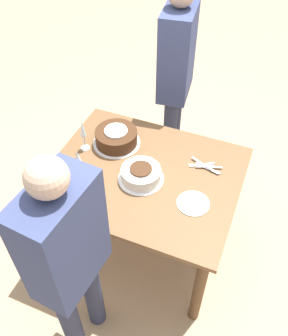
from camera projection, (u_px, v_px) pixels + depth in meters
name	position (u px, v px, depth m)	size (l,w,h in m)	color
ground_plane	(144.00, 240.00, 2.92)	(12.00, 12.00, 0.00)	tan
dining_table	(144.00, 186.00, 2.47)	(1.21, 0.99, 0.76)	brown
cake_center_white	(141.00, 174.00, 2.31)	(0.29, 0.29, 0.10)	white
cake_front_chocolate	(116.00, 137.00, 2.54)	(0.33, 0.33, 0.12)	white
wine_glass_near	(78.00, 159.00, 2.27)	(0.06, 0.06, 0.20)	silver
wine_glass_far	(83.00, 131.00, 2.43)	(0.06, 0.06, 0.23)	silver
dessert_plate_left	(193.00, 203.00, 2.20)	(0.20, 0.20, 0.01)	white
fork_pile	(205.00, 166.00, 2.41)	(0.22, 0.10, 0.02)	silver
person_cutting	(176.00, 70.00, 2.82)	(0.27, 0.43, 1.64)	#2D334C
person_watching	(68.00, 255.00, 1.76)	(0.25, 0.42, 1.57)	#2D334C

